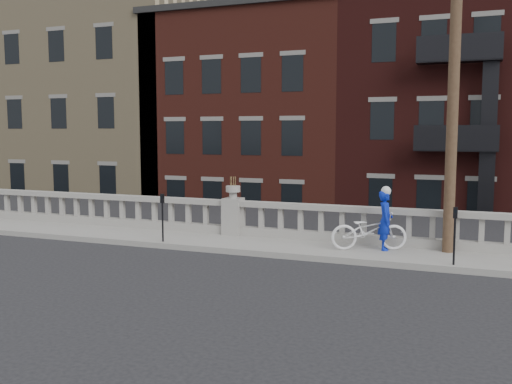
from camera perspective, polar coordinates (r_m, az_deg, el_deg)
ground at (r=13.93m, az=-8.83°, el=-7.50°), size 120.00×120.00×0.00m
sidewalk at (r=16.52m, az=-3.61°, el=-5.03°), size 32.00×2.20×0.15m
balustrade at (r=17.27m, az=-2.30°, el=-2.62°), size 28.00×0.34×1.03m
planter_pedestal at (r=17.25m, az=-2.30°, el=-2.00°), size 0.55×0.55×1.76m
lower_level at (r=35.31m, az=11.04°, el=4.97°), size 80.00×44.00×20.80m
utility_pole at (r=15.45m, az=19.26°, el=13.12°), size 1.60×0.28×10.00m
parking_meter_b at (r=16.26m, az=-9.34°, el=-1.98°), size 0.10×0.09×1.36m
parking_meter_c at (r=14.05m, az=19.26°, el=-3.52°), size 0.10×0.09×1.36m
bicycle at (r=15.27m, az=11.22°, el=-3.78°), size 2.09×1.37×1.04m
cyclist at (r=15.33m, az=12.80°, el=-2.76°), size 0.47×0.63×1.58m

